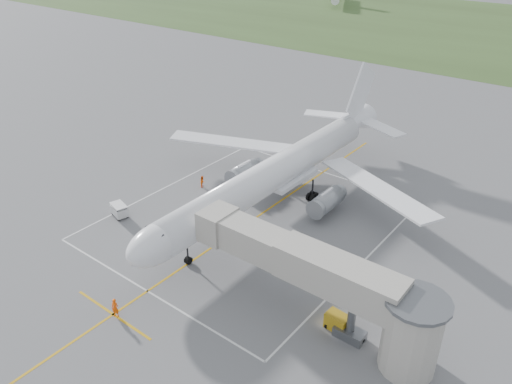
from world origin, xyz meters
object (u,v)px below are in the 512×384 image
Objects in this scene: ramp_worker_nose at (115,308)px; ramp_worker_wing at (203,181)px; jet_bridge at (330,283)px; baggage_cart at (119,210)px; gpu_unit at (337,322)px; airliner at (276,172)px.

ramp_worker_wing is (-10.66, 22.50, -0.14)m from ramp_worker_nose.
ramp_worker_wing is (-25.99, 12.06, -3.95)m from jet_bridge.
baggage_cart is at bearing 117.57° from ramp_worker_nose.
baggage_cart is at bearing -176.29° from gpu_unit.
gpu_unit is at bearing 16.66° from jet_bridge.
gpu_unit is at bearing -40.05° from airliner.
ramp_worker_nose is 1.18× the size of ramp_worker_wing.
jet_bridge is (15.72, -14.25, 0.35)m from airliner.
gpu_unit is at bearing 10.66° from ramp_worker_nose.
ramp_worker_wing is at bearing 160.66° from gpu_unit.
baggage_cart reaches higher than ramp_worker_wing.
baggage_cart is (-29.54, 0.32, 0.08)m from gpu_unit.
baggage_cart is 1.38× the size of ramp_worker_nose.
ramp_worker_nose reaches higher than ramp_worker_wing.
ramp_worker_nose is at bearing 172.04° from ramp_worker_wing.
airliner is at bearing 144.29° from gpu_unit.
ramp_worker_nose is (-16.24, -10.71, 0.19)m from gpu_unit.
airliner is 2.00× the size of jet_bridge.
airliner reaches higher than ramp_worker_nose.
airliner is 18.16× the size of baggage_cart.
jet_bridge is 9.09× the size of baggage_cart.
ramp_worker_wing is (-26.90, 11.79, 0.05)m from gpu_unit.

